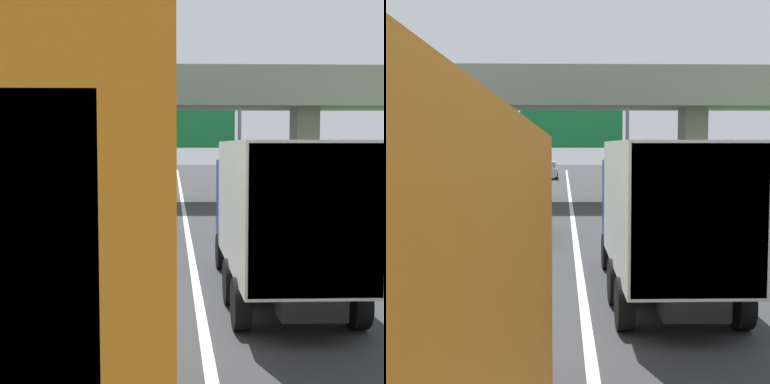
# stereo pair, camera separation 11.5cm
# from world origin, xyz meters

# --- Properties ---
(lane_centre_stripe) EXTENTS (0.20, 99.80, 0.01)m
(lane_centre_stripe) POSITION_xyz_m (0.00, 29.90, 0.00)
(lane_centre_stripe) COLOR white
(lane_centre_stripe) RESTS_ON ground
(overpass_bridge) EXTENTS (40.00, 4.80, 7.71)m
(overpass_bridge) POSITION_xyz_m (0.00, 37.38, 5.81)
(overpass_bridge) COLOR gray
(overpass_bridge) RESTS_ON ground
(overhead_highway_sign) EXTENTS (5.88, 0.18, 5.21)m
(overhead_highway_sign) POSITION_xyz_m (0.00, 33.06, 3.84)
(overhead_highway_sign) COLOR slate
(overhead_highway_sign) RESTS_ON ground
(truck_blue) EXTENTS (2.44, 7.30, 3.44)m
(truck_blue) POSITION_xyz_m (1.75, 16.62, 1.93)
(truck_blue) COLOR black
(truck_blue) RESTS_ON ground
(truck_orange) EXTENTS (2.44, 7.30, 3.44)m
(truck_orange) POSITION_xyz_m (-1.69, 8.18, 1.93)
(truck_orange) COLOR black
(truck_orange) RESTS_ON ground
(car_green) EXTENTS (1.86, 4.10, 1.72)m
(car_green) POSITION_xyz_m (-1.90, 24.28, 0.86)
(car_green) COLOR #236B38
(car_green) RESTS_ON ground
(car_silver) EXTENTS (1.86, 4.10, 1.72)m
(car_silver) POSITION_xyz_m (-1.90, 59.95, 0.86)
(car_silver) COLOR #B2B5B7
(car_silver) RESTS_ON ground
(construction_barrel_3) EXTENTS (0.57, 0.57, 0.90)m
(construction_barrel_3) POSITION_xyz_m (6.45, 25.18, 0.46)
(construction_barrel_3) COLOR orange
(construction_barrel_3) RESTS_ON ground
(construction_barrel_4) EXTENTS (0.57, 0.57, 0.90)m
(construction_barrel_4) POSITION_xyz_m (6.64, 30.67, 0.46)
(construction_barrel_4) COLOR orange
(construction_barrel_4) RESTS_ON ground
(construction_barrel_5) EXTENTS (0.57, 0.57, 0.90)m
(construction_barrel_5) POSITION_xyz_m (6.53, 36.15, 0.46)
(construction_barrel_5) COLOR orange
(construction_barrel_5) RESTS_ON ground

